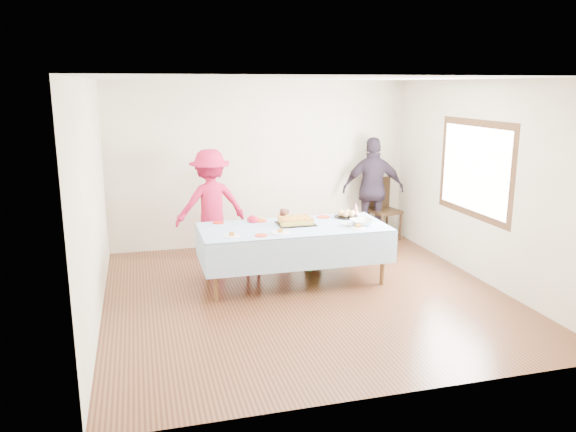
# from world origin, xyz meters

# --- Properties ---
(ground) EXTENTS (5.00, 5.00, 0.00)m
(ground) POSITION_xyz_m (0.00, 0.00, 0.00)
(ground) COLOR #422113
(ground) RESTS_ON ground
(room_walls) EXTENTS (5.04, 5.04, 2.72)m
(room_walls) POSITION_xyz_m (0.05, 0.00, 1.77)
(room_walls) COLOR beige
(room_walls) RESTS_ON ground
(party_table) EXTENTS (2.50, 1.10, 0.78)m
(party_table) POSITION_xyz_m (-0.02, 0.50, 0.72)
(party_table) COLOR brown
(party_table) RESTS_ON ground
(birthday_cake) EXTENTS (0.50, 0.39, 0.09)m
(birthday_cake) POSITION_xyz_m (0.04, 0.61, 0.82)
(birthday_cake) COLOR black
(birthday_cake) RESTS_ON party_table
(rolls_tray) EXTENTS (0.34, 0.34, 0.10)m
(rolls_tray) POSITION_xyz_m (0.85, 0.81, 0.82)
(rolls_tray) COLOR black
(rolls_tray) RESTS_ON party_table
(punch_bowl) EXTENTS (0.31, 0.31, 0.08)m
(punch_bowl) POSITION_xyz_m (0.89, 0.33, 0.82)
(punch_bowl) COLOR silver
(punch_bowl) RESTS_ON party_table
(party_hat) EXTENTS (0.11, 0.11, 0.18)m
(party_hat) POSITION_xyz_m (1.03, 0.90, 0.87)
(party_hat) COLOR silver
(party_hat) RESTS_ON party_table
(fork_pile) EXTENTS (0.24, 0.18, 0.07)m
(fork_pile) POSITION_xyz_m (0.67, 0.28, 0.81)
(fork_pile) COLOR white
(fork_pile) RESTS_ON party_table
(plate_red_far_a) EXTENTS (0.16, 0.16, 0.01)m
(plate_red_far_a) POSITION_xyz_m (-0.96, 0.95, 0.79)
(plate_red_far_a) COLOR red
(plate_red_far_a) RESTS_ON party_table
(plate_red_far_b) EXTENTS (0.18, 0.18, 0.01)m
(plate_red_far_b) POSITION_xyz_m (-0.38, 0.90, 0.79)
(plate_red_far_b) COLOR red
(plate_red_far_b) RESTS_ON party_table
(plate_red_far_c) EXTENTS (0.17, 0.17, 0.01)m
(plate_red_far_c) POSITION_xyz_m (0.01, 0.93, 0.79)
(plate_red_far_c) COLOR red
(plate_red_far_c) RESTS_ON party_table
(plate_red_far_d) EXTENTS (0.18, 0.18, 0.01)m
(plate_red_far_d) POSITION_xyz_m (0.54, 0.90, 0.79)
(plate_red_far_d) COLOR red
(plate_red_far_d) RESTS_ON party_table
(plate_red_near) EXTENTS (0.16, 0.16, 0.01)m
(plate_red_near) POSITION_xyz_m (-0.54, 0.15, 0.79)
(plate_red_near) COLOR red
(plate_red_near) RESTS_ON party_table
(plate_white_left) EXTENTS (0.21, 0.21, 0.01)m
(plate_white_left) POSITION_xyz_m (-0.90, 0.21, 0.79)
(plate_white_left) COLOR white
(plate_white_left) RESTS_ON party_table
(plate_white_mid) EXTENTS (0.24, 0.24, 0.01)m
(plate_white_mid) POSITION_xyz_m (-0.28, 0.20, 0.79)
(plate_white_mid) COLOR white
(plate_white_mid) RESTS_ON party_table
(plate_white_right) EXTENTS (0.21, 0.21, 0.01)m
(plate_white_right) POSITION_xyz_m (0.77, 0.17, 0.79)
(plate_white_right) COLOR white
(plate_white_right) RESTS_ON party_table
(dining_chair) EXTENTS (0.54, 0.54, 1.06)m
(dining_chair) POSITION_xyz_m (2.08, 2.29, 0.59)
(dining_chair) COLOR black
(dining_chair) RESTS_ON ground
(toddler_left) EXTENTS (0.34, 0.24, 0.88)m
(toddler_left) POSITION_xyz_m (-0.51, 0.90, 0.44)
(toddler_left) COLOR red
(toddler_left) RESTS_ON ground
(toddler_mid) EXTENTS (0.43, 0.36, 0.76)m
(toddler_mid) POSITION_xyz_m (0.38, 0.90, 0.38)
(toddler_mid) COLOR #22662B
(toddler_mid) RESTS_ON ground
(toddler_right) EXTENTS (0.46, 0.40, 0.80)m
(toddler_right) POSITION_xyz_m (0.11, 1.54, 0.40)
(toddler_right) COLOR #BF6B59
(toddler_right) RESTS_ON ground
(adult_left) EXTENTS (1.17, 0.78, 1.69)m
(adult_left) POSITION_xyz_m (-0.94, 1.90, 0.84)
(adult_left) COLOR #C41842
(adult_left) RESTS_ON ground
(adult_right) EXTENTS (1.12, 0.69, 1.77)m
(adult_right) POSITION_xyz_m (1.86, 2.20, 0.89)
(adult_right) COLOR #332838
(adult_right) RESTS_ON ground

